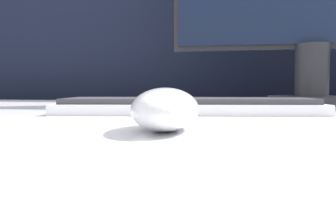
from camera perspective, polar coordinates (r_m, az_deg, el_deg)
partition_panel at (r=1.12m, az=9.39°, el=-5.26°), size 5.00×0.03×1.28m
computer_mouse_near at (r=0.31m, az=-1.04°, el=-0.71°), size 0.07×0.12×0.04m
keyboard at (r=0.52m, az=3.05°, el=-0.13°), size 0.42×0.18×0.02m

